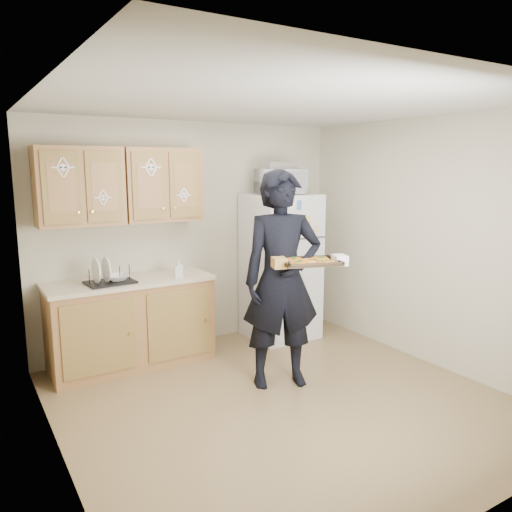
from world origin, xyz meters
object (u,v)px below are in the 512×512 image
Objects in this scene: baking_tray at (310,262)px; microwave at (281,182)px; person at (282,280)px; dish_rack at (110,274)px; refrigerator at (281,266)px.

baking_tray is 0.95× the size of microwave.
baking_tray is (0.10, -0.28, 0.20)m from person.
dish_rack is (-1.97, 0.03, -0.86)m from microwave.
dish_rack is (-1.26, 1.09, -0.01)m from person.
dish_rack is at bearing -179.31° from refrigerator.
person reaches higher than baking_tray.
microwave is (0.61, 1.35, 0.65)m from baking_tray.
refrigerator is 1.58m from baking_tray.
person is at bearing -114.06° from microwave.
refrigerator is 1.35m from person.
refrigerator is 3.44× the size of baking_tray.
person reaches higher than refrigerator.
microwave reaches higher than baking_tray.
person is (-0.75, -1.12, 0.15)m from refrigerator.
baking_tray is at bearing -45.40° from dish_rack.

